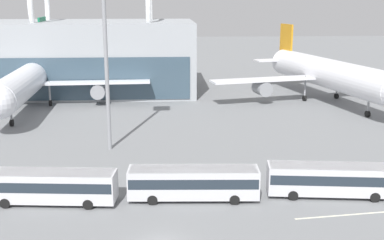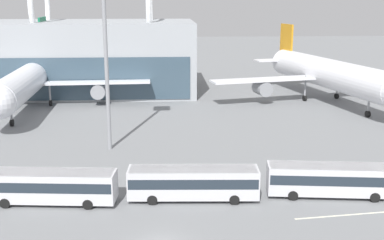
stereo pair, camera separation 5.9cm
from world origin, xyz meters
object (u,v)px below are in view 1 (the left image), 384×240
object	(u,v)px
airliner_at_gate_near	(29,80)
shuttle_bus_1	(50,185)
shuttle_bus_3	(332,178)
shuttle_bus_2	(193,181)
airliner_at_gate_far	(325,73)

from	to	relation	value
airliner_at_gate_near	shuttle_bus_1	world-z (taller)	airliner_at_gate_near
shuttle_bus_3	airliner_at_gate_near	bearing A→B (deg)	140.15
shuttle_bus_2	shuttle_bus_3	xyz separation A→B (m)	(13.95, -0.01, 0.00)
airliner_at_gate_near	shuttle_bus_2	world-z (taller)	airliner_at_gate_near
shuttle_bus_2	shuttle_bus_1	bearing A→B (deg)	-176.57
airliner_at_gate_near	shuttle_bus_2	bearing A→B (deg)	29.41
airliner_at_gate_far	shuttle_bus_2	bearing A→B (deg)	-44.75
shuttle_bus_3	shuttle_bus_1	bearing A→B (deg)	-172.98
airliner_at_gate_near	shuttle_bus_3	size ratio (longest dim) A/B	3.36
shuttle_bus_2	shuttle_bus_3	size ratio (longest dim) A/B	0.99
airliner_at_gate_near	shuttle_bus_2	distance (m)	51.53
airliner_at_gate_far	shuttle_bus_2	xyz separation A→B (m)	(-28.45, -45.88, -3.59)
airliner_at_gate_near	shuttle_bus_1	distance (m)	45.81
shuttle_bus_1	shuttle_bus_2	bearing A→B (deg)	5.86
shuttle_bus_1	shuttle_bus_2	distance (m)	13.95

